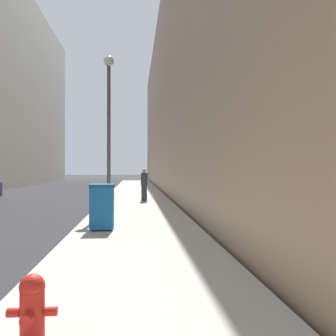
# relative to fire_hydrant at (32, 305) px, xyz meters

# --- Properties ---
(sidewalk_right) EXTENTS (3.46, 60.00, 0.15)m
(sidewalk_right) POSITION_rel_fire_hydrant_xyz_m (1.07, 16.50, -0.40)
(sidewalk_right) COLOR #B7B2A8
(sidewalk_right) RESTS_ON ground
(building_right_stone) EXTENTS (12.00, 60.00, 14.63)m
(building_right_stone) POSITION_rel_fire_hydrant_xyz_m (8.90, 24.50, 6.84)
(building_right_stone) COLOR #9E7F66
(building_right_stone) RESTS_ON ground
(fire_hydrant) EXTENTS (0.47, 0.36, 0.62)m
(fire_hydrant) POSITION_rel_fire_hydrant_xyz_m (0.00, 0.00, 0.00)
(fire_hydrant) COLOR red
(fire_hydrant) RESTS_ON sidewalk_right
(trash_bin) EXTENTS (0.63, 0.67, 1.22)m
(trash_bin) POSITION_rel_fire_hydrant_xyz_m (0.11, 6.38, 0.30)
(trash_bin) COLOR #19609E
(trash_bin) RESTS_ON sidewalk_right
(lamppost) EXTENTS (0.39, 0.39, 5.93)m
(lamppost) POSITION_rel_fire_hydrant_xyz_m (-0.01, 10.71, 3.18)
(lamppost) COLOR #4C4C51
(lamppost) RESTS_ON sidewalk_right
(pedestrian_on_sidewalk) EXTENTS (0.33, 0.21, 1.62)m
(pedestrian_on_sidewalk) POSITION_rel_fire_hydrant_xyz_m (1.44, 14.93, 0.49)
(pedestrian_on_sidewalk) COLOR #2D3347
(pedestrian_on_sidewalk) RESTS_ON sidewalk_right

